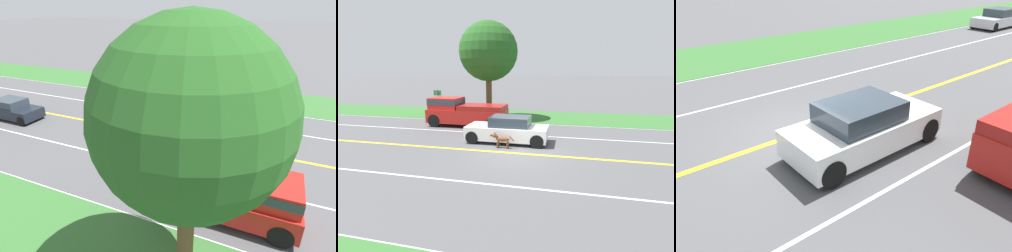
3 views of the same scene
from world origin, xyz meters
The scene contains 12 objects.
ground_plane centered at (0.00, 0.00, 0.00)m, with size 400.00×400.00×0.00m, color #4C4C4F.
centre_divider_line centered at (0.00, 0.00, 0.00)m, with size 0.18×160.00×0.01m, color yellow.
lane_edge_line_right centered at (7.00, 0.00, 0.00)m, with size 0.14×160.00×0.01m, color white.
lane_edge_line_left centered at (-7.00, 0.00, 0.00)m, with size 0.14×160.00×0.01m, color white.
lane_dash_same_dir centered at (3.50, 0.00, 0.00)m, with size 0.10×160.00×0.01m, color white.
lane_dash_oncoming centered at (-3.50, 0.00, 0.00)m, with size 0.10×160.00×0.01m, color white.
grass_verge_left centered at (-10.00, 0.00, 0.01)m, with size 6.00×160.00×0.03m, color #33662D.
ego_car centered at (1.84, 0.79, 0.65)m, with size 1.80×4.23×1.39m.
dog centered at (0.68, 0.89, 0.47)m, with size 0.24×1.22×0.76m.
pickup_truck centered at (5.31, 4.68, 0.98)m, with size 2.09×5.29×1.92m.
car_trailing_near centered at (1.68, -11.96, 0.68)m, with size 1.82×4.27×1.45m.
roadside_tree_right_near centered at (8.59, 3.92, 5.14)m, with size 4.52×4.52×7.43m.
Camera 1 is at (13.68, 5.60, 7.37)m, focal length 28.00 mm.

